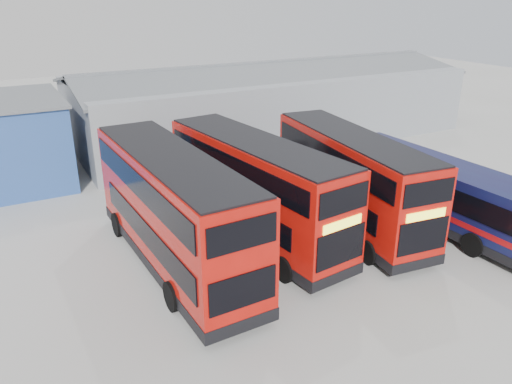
{
  "coord_description": "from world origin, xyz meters",
  "views": [
    {
      "loc": [
        -11.8,
        -14.43,
        10.9
      ],
      "look_at": [
        -1.42,
        4.76,
        2.1
      ],
      "focal_mm": 35.0,
      "sensor_mm": 36.0,
      "label": 1
    }
  ],
  "objects_px": {
    "maintenance_shed": "(269,103)",
    "double_decker_centre": "(256,191)",
    "single_decker_blue": "(438,193)",
    "double_decker_left": "(174,213)",
    "double_decker_right": "(350,181)"
  },
  "relations": [
    {
      "from": "double_decker_left",
      "to": "single_decker_blue",
      "type": "bearing_deg",
      "value": 168.58
    },
    {
      "from": "maintenance_shed",
      "to": "single_decker_blue",
      "type": "height_order",
      "value": "maintenance_shed"
    },
    {
      "from": "maintenance_shed",
      "to": "double_decker_centre",
      "type": "xyz_separation_m",
      "value": [
        -9.69,
        -15.69,
        -0.23
      ]
    },
    {
      "from": "double_decker_centre",
      "to": "single_decker_blue",
      "type": "relative_size",
      "value": 0.98
    },
    {
      "from": "double_decker_left",
      "to": "double_decker_right",
      "type": "xyz_separation_m",
      "value": [
        8.96,
        -0.2,
        -0.16
      ]
    },
    {
      "from": "double_decker_right",
      "to": "single_decker_blue",
      "type": "relative_size",
      "value": 0.95
    },
    {
      "from": "double_decker_centre",
      "to": "double_decker_right",
      "type": "height_order",
      "value": "double_decker_centre"
    },
    {
      "from": "double_decker_left",
      "to": "single_decker_blue",
      "type": "relative_size",
      "value": 1.0
    },
    {
      "from": "double_decker_left",
      "to": "double_decker_centre",
      "type": "distance_m",
      "value": 4.27
    },
    {
      "from": "double_decker_left",
      "to": "single_decker_blue",
      "type": "height_order",
      "value": "double_decker_left"
    },
    {
      "from": "maintenance_shed",
      "to": "single_decker_blue",
      "type": "distance_m",
      "value": 18.59
    },
    {
      "from": "maintenance_shed",
      "to": "double_decker_centre",
      "type": "relative_size",
      "value": 2.65
    },
    {
      "from": "double_decker_left",
      "to": "double_decker_centre",
      "type": "height_order",
      "value": "double_decker_left"
    },
    {
      "from": "single_decker_blue",
      "to": "maintenance_shed",
      "type": "bearing_deg",
      "value": -94.38
    },
    {
      "from": "double_decker_centre",
      "to": "single_decker_blue",
      "type": "distance_m",
      "value": 9.24
    }
  ]
}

